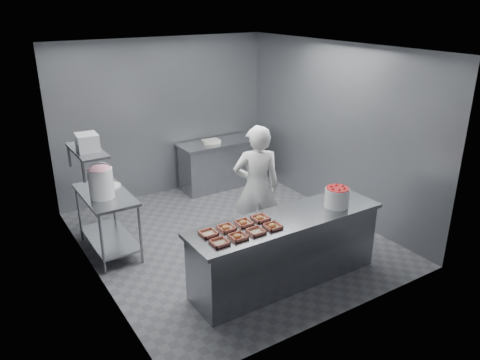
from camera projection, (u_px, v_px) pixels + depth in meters
name	position (u px, v px, depth m)	size (l,w,h in m)	color
floor	(230.00, 238.00, 7.11)	(4.50, 4.50, 0.00)	#4C4C51
ceiling	(229.00, 48.00, 6.09)	(4.50, 4.50, 0.00)	white
wall_back	(165.00, 118.00, 8.37)	(4.00, 0.04, 2.80)	slate
wall_left	(87.00, 178.00, 5.60)	(0.04, 4.50, 2.80)	slate
wall_right	(335.00, 130.00, 7.60)	(0.04, 4.50, 2.80)	slate
service_counter	(286.00, 250.00, 5.89)	(2.60, 0.70, 0.90)	slate
prep_table	(107.00, 213.00, 6.55)	(0.60, 1.20, 0.90)	slate
back_counter	(219.00, 164.00, 8.89)	(1.50, 0.60, 0.90)	slate
wall_shelf	(87.00, 150.00, 6.11)	(0.35, 0.90, 0.03)	slate
tray_0	(220.00, 242.00, 5.11)	(0.19, 0.18, 0.04)	tan
tray_1	(238.00, 237.00, 5.22)	(0.19, 0.18, 0.06)	tan
tray_2	(256.00, 231.00, 5.35)	(0.19, 0.18, 0.04)	tan
tray_3	(273.00, 226.00, 5.46)	(0.19, 0.18, 0.06)	tan
tray_4	(208.00, 233.00, 5.30)	(0.19, 0.18, 0.04)	tan
tray_5	(226.00, 228.00, 5.42)	(0.19, 0.18, 0.06)	tan
tray_6	(244.00, 223.00, 5.54)	(0.19, 0.18, 0.06)	tan
tray_7	(260.00, 218.00, 5.66)	(0.19, 0.18, 0.06)	tan
worker	(257.00, 188.00, 6.60)	(0.66, 0.43, 1.82)	white
strawberry_tub	(337.00, 196.00, 5.98)	(0.31, 0.31, 0.26)	white
glaze_bucket	(101.00, 182.00, 6.23)	(0.34, 0.32, 0.50)	white
bucket_lid	(110.00, 186.00, 6.66)	(0.29, 0.29, 0.02)	white
rag	(96.00, 190.00, 6.51)	(0.15, 0.13, 0.02)	#CCB28C
appliance	(87.00, 142.00, 6.01)	(0.26, 0.30, 0.22)	gray
paper_stack	(211.00, 141.00, 8.64)	(0.30, 0.22, 0.06)	silver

